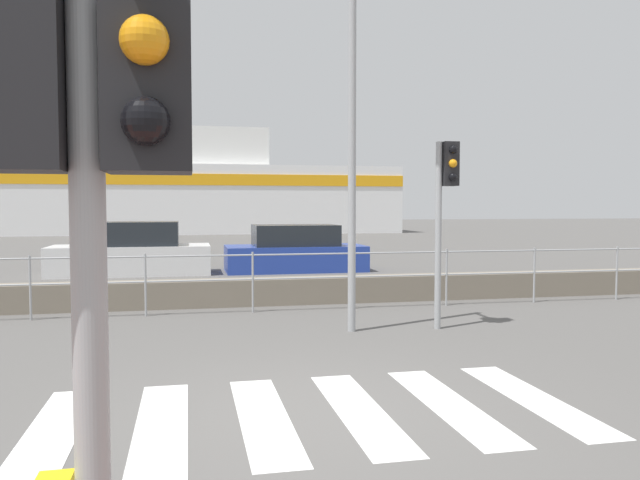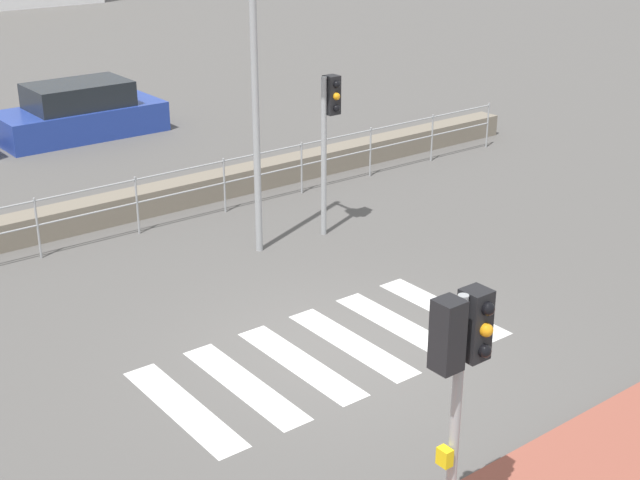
{
  "view_description": "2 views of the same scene",
  "coord_description": "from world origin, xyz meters",
  "px_view_note": "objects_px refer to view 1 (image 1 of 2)",
  "views": [
    {
      "loc": [
        -1.14,
        -5.55,
        1.92
      ],
      "look_at": [
        0.47,
        2.0,
        1.5
      ],
      "focal_mm": 35.0,
      "sensor_mm": 36.0,
      "label": 1
    },
    {
      "loc": [
        -6.7,
        -8.48,
        6.06
      ],
      "look_at": [
        0.63,
        1.0,
        1.2
      ],
      "focal_mm": 50.0,
      "sensor_mm": 36.0,
      "label": 2
    }
  ],
  "objects_px": {
    "traffic_light_near": "(86,141)",
    "parked_car_white": "(131,252)",
    "streetlamp": "(355,83)",
    "parked_car_blue": "(295,251)",
    "ferry_boat": "(194,190)",
    "traffic_light_far": "(445,192)"
  },
  "relations": [
    {
      "from": "traffic_light_near",
      "to": "streetlamp",
      "type": "bearing_deg",
      "value": 69.21
    },
    {
      "from": "ferry_boat",
      "to": "parked_car_white",
      "type": "relative_size",
      "value": 6.37
    },
    {
      "from": "streetlamp",
      "to": "parked_car_blue",
      "type": "xyz_separation_m",
      "value": [
        0.67,
        9.17,
        -3.16
      ]
    },
    {
      "from": "traffic_light_far",
      "to": "streetlamp",
      "type": "relative_size",
      "value": 0.48
    },
    {
      "from": "traffic_light_far",
      "to": "ferry_boat",
      "type": "height_order",
      "value": "ferry_boat"
    },
    {
      "from": "traffic_light_near",
      "to": "parked_car_white",
      "type": "height_order",
      "value": "traffic_light_near"
    },
    {
      "from": "traffic_light_far",
      "to": "streetlamp",
      "type": "distance_m",
      "value": 2.18
    },
    {
      "from": "parked_car_blue",
      "to": "ferry_boat",
      "type": "bearing_deg",
      "value": 95.37
    },
    {
      "from": "traffic_light_far",
      "to": "parked_car_white",
      "type": "height_order",
      "value": "traffic_light_far"
    },
    {
      "from": "parked_car_white",
      "to": "ferry_boat",
      "type": "bearing_deg",
      "value": 85.86
    },
    {
      "from": "streetlamp",
      "to": "ferry_boat",
      "type": "relative_size",
      "value": 0.22
    },
    {
      "from": "streetlamp",
      "to": "ferry_boat",
      "type": "xyz_separation_m",
      "value": [
        -1.98,
        37.34,
        -0.62
      ]
    },
    {
      "from": "traffic_light_far",
      "to": "streetlamp",
      "type": "height_order",
      "value": "streetlamp"
    },
    {
      "from": "traffic_light_far",
      "to": "parked_car_blue",
      "type": "distance_m",
      "value": 9.29
    },
    {
      "from": "streetlamp",
      "to": "parked_car_white",
      "type": "relative_size",
      "value": 1.39
    },
    {
      "from": "traffic_light_near",
      "to": "streetlamp",
      "type": "distance_m",
      "value": 7.85
    },
    {
      "from": "streetlamp",
      "to": "parked_car_white",
      "type": "distance_m",
      "value": 10.48
    },
    {
      "from": "ferry_boat",
      "to": "parked_car_white",
      "type": "height_order",
      "value": "ferry_boat"
    },
    {
      "from": "ferry_boat",
      "to": "parked_car_blue",
      "type": "xyz_separation_m",
      "value": [
        2.65,
        -28.17,
        -2.54
      ]
    },
    {
      "from": "traffic_light_near",
      "to": "traffic_light_far",
      "type": "bearing_deg",
      "value": 59.82
    },
    {
      "from": "traffic_light_near",
      "to": "parked_car_white",
      "type": "relative_size",
      "value": 0.62
    },
    {
      "from": "streetlamp",
      "to": "parked_car_blue",
      "type": "distance_m",
      "value": 9.72
    }
  ]
}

